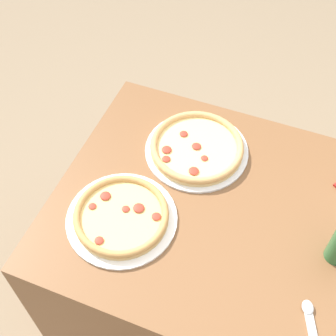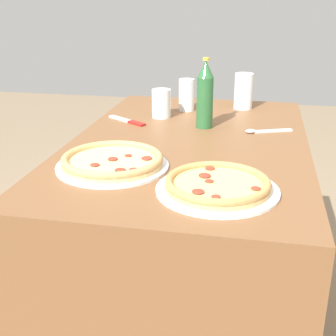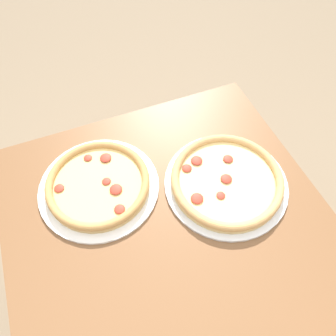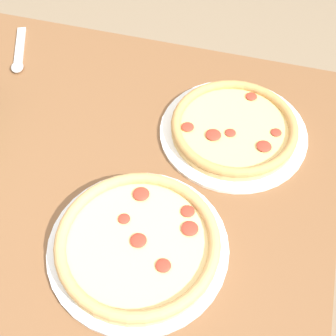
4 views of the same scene
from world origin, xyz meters
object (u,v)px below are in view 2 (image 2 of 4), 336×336
Objects in this scene: pizza_margherita at (218,185)px; glass_orange_juice at (243,93)px; glass_lemonade at (186,97)px; glass_mango_juice at (161,105)px; pizza_veggie at (112,161)px; spoon at (262,131)px; knife at (128,121)px; beer_bottle at (205,95)px.

pizza_margherita is 0.89m from glass_orange_juice.
glass_orange_juice reaches higher than glass_lemonade.
pizza_margherita is at bearing -157.01° from glass_mango_juice.
pizza_veggie is 0.71m from glass_lemonade.
glass_orange_juice is at bearing 14.20° from spoon.
glass_mango_juice is at bearing -49.45° from knife.
glass_lemonade is 0.77× the size of spoon.
glass_orange_juice reaches higher than glass_mango_juice.
glass_lemonade is at bearing -8.10° from pizza_veggie.
beer_bottle is (0.57, 0.11, 0.10)m from pizza_margherita.
pizza_margherita is at bearing 169.11° from spoon.
glass_mango_juice is at bearing -2.08° from pizza_veggie.
glass_lemonade is at bearing 109.20° from glass_orange_juice.
glass_orange_juice is at bearing -21.32° from beer_bottle.
beer_bottle reaches higher than glass_lemonade.
beer_bottle is 0.24m from spoon.
pizza_veggie is at bearing -169.45° from knife.
glass_mango_juice is (0.57, -0.02, 0.03)m from pizza_veggie.
glass_mango_juice is at bearing 22.99° from pizza_margherita.
pizza_veggie is at bearing 70.10° from pizza_margherita.
pizza_veggie is at bearing 177.92° from glass_mango_juice.
beer_bottle reaches higher than glass_mango_juice.
glass_mango_juice is 0.65× the size of spoon.
glass_lemonade is at bearing 50.30° from spoon.
beer_bottle is 1.48× the size of spoon.
pizza_margherita is at bearing -145.87° from knife.
glass_mango_juice reaches higher than pizza_margherita.
glass_mango_juice is (-0.21, 0.31, -0.01)m from glass_orange_juice.
pizza_veggie is (0.11, 0.31, 0.00)m from pizza_margherita.
knife is at bearing 139.93° from glass_lemonade.
pizza_veggie is 0.51m from beer_bottle.
glass_lemonade is 0.41m from spoon.
pizza_veggie is 1.86× the size of knife.
glass_lemonade is 0.88× the size of glass_orange_juice.
glass_orange_juice is 0.36m from spoon.
glass_lemonade reaches higher than glass_mango_juice.
glass_mango_juice is (-0.13, 0.08, -0.01)m from glass_lemonade.
glass_orange_juice is 0.86× the size of knife.
knife is at bearing 87.05° from beer_bottle.
pizza_veggie reaches higher than spoon.
beer_bottle is (0.46, -0.20, 0.10)m from pizza_veggie.
beer_bottle reaches higher than pizza_veggie.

